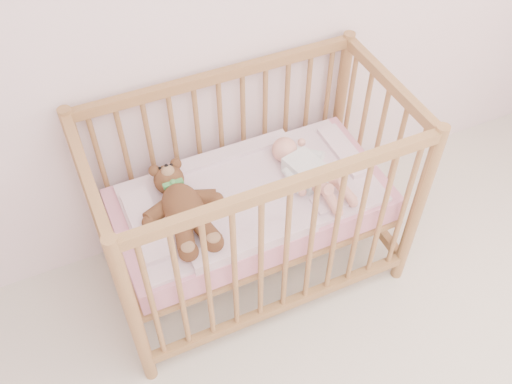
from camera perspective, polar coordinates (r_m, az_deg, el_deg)
crib at (r=2.58m, az=-0.46°, el=-1.03°), size 1.36×0.76×1.00m
mattress at (r=2.59m, az=-0.46°, el=-1.25°), size 1.22×0.62×0.13m
blanket at (r=2.53m, az=-0.47°, el=-0.14°), size 1.10×0.58×0.06m
baby at (r=2.55m, az=5.10°, el=2.48°), size 0.37×0.57×0.13m
teddy_bear at (r=2.39m, az=-7.32°, el=-1.46°), size 0.38×0.53×0.15m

